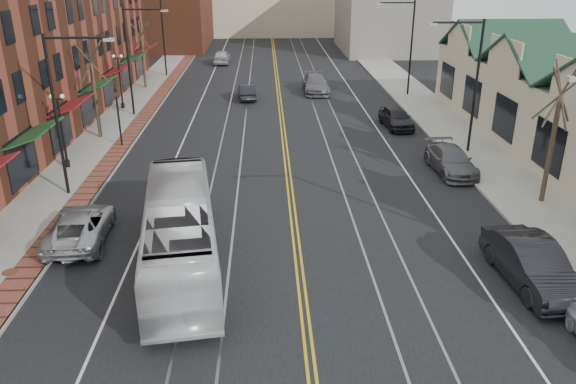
{
  "coord_description": "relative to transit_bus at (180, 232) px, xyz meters",
  "views": [
    {
      "loc": [
        -1.25,
        -11.23,
        11.32
      ],
      "look_at": [
        -0.32,
        11.18,
        2.0
      ],
      "focal_mm": 35.0,
      "sensor_mm": 36.0,
      "label": 1
    }
  ],
  "objects": [
    {
      "name": "sidewalk_left",
      "position": [
        -7.36,
        11.53,
        -1.44
      ],
      "size": [
        4.0,
        120.0,
        0.15
      ],
      "primitive_type": "cube",
      "color": "gray",
      "rests_on": "ground"
    },
    {
      "name": "sidewalk_right",
      "position": [
        16.64,
        11.53,
        -1.44
      ],
      "size": [
        4.0,
        120.0,
        0.15
      ],
      "primitive_type": "cube",
      "color": "gray",
      "rests_on": "ground"
    },
    {
      "name": "backdrop_mid",
      "position": [
        4.64,
        76.53,
        2.98
      ],
      "size": [
        22.0,
        14.0,
        9.0
      ],
      "primitive_type": "cube",
      "color": "beige",
      "rests_on": "ground"
    },
    {
      "name": "backdrop_right",
      "position": [
        19.64,
        56.53,
        3.98
      ],
      "size": [
        12.0,
        16.0,
        11.0
      ],
      "primitive_type": "cube",
      "color": "slate",
      "rests_on": "ground"
    },
    {
      "name": "streetlight_l_1",
      "position": [
        -6.4,
        7.53,
        3.51
      ],
      "size": [
        3.33,
        0.25,
        8.0
      ],
      "color": "black",
      "rests_on": "sidewalk_left"
    },
    {
      "name": "streetlight_l_2",
      "position": [
        -6.4,
        23.53,
        3.51
      ],
      "size": [
        3.33,
        0.25,
        8.0
      ],
      "color": "black",
      "rests_on": "sidewalk_left"
    },
    {
      "name": "streetlight_l_3",
      "position": [
        -6.4,
        39.53,
        3.51
      ],
      "size": [
        3.33,
        0.25,
        8.0
      ],
      "color": "black",
      "rests_on": "sidewalk_left"
    },
    {
      "name": "streetlight_r_1",
      "position": [
        15.69,
        13.53,
        3.51
      ],
      "size": [
        3.33,
        0.25,
        8.0
      ],
      "color": "black",
      "rests_on": "sidewalk_right"
    },
    {
      "name": "streetlight_r_2",
      "position": [
        15.69,
        29.53,
        3.51
      ],
      "size": [
        3.33,
        0.25,
        8.0
      ],
      "color": "black",
      "rests_on": "sidewalk_right"
    },
    {
      "name": "lamppost_l_2",
      "position": [
        -8.16,
        11.53,
        0.69
      ],
      "size": [
        0.84,
        0.28,
        4.27
      ],
      "color": "black",
      "rests_on": "sidewalk_left"
    },
    {
      "name": "lamppost_l_3",
      "position": [
        -8.16,
        25.53,
        0.69
      ],
      "size": [
        0.84,
        0.28,
        4.27
      ],
      "color": "black",
      "rests_on": "sidewalk_left"
    },
    {
      "name": "tree_left_near",
      "position": [
        -7.86,
        17.53,
        2.0
      ],
      "size": [
        1.78,
        1.37,
        6.48
      ],
      "color": "#382B21",
      "rests_on": "sidewalk_left"
    },
    {
      "name": "tree_left_far",
      "position": [
        -7.86,
        33.53,
        1.76
      ],
      "size": [
        1.66,
        1.28,
        6.02
      ],
      "color": "#382B21",
      "rests_on": "sidewalk_left"
    },
    {
      "name": "tree_right_mid",
      "position": [
        17.14,
        5.53,
        2.24
      ],
      "size": [
        1.9,
        1.46,
        6.93
      ],
      "color": "#382B21",
      "rests_on": "sidewalk_right"
    },
    {
      "name": "manhole_far",
      "position": [
        -6.56,
        -0.47,
        -1.36
      ],
      "size": [
        0.6,
        0.6,
        0.02
      ],
      "primitive_type": "cylinder",
      "color": "#592D19",
      "rests_on": "sidewalk_left"
    },
    {
      "name": "traffic_signal",
      "position": [
        -5.96,
        15.53,
        0.83
      ],
      "size": [
        0.18,
        0.15,
        3.8
      ],
      "color": "black",
      "rests_on": "sidewalk_left"
    },
    {
      "name": "transit_bus",
      "position": [
        0.0,
        0.0,
        0.0
      ],
      "size": [
        4.04,
        11.13,
        3.03
      ],
      "primitive_type": "imported",
      "rotation": [
        0.0,
        0.0,
        3.28
      ],
      "color": "silver",
      "rests_on": "ground"
    },
    {
      "name": "parked_suv",
      "position": [
        -4.66,
        2.37,
        -0.81
      ],
      "size": [
        2.68,
        5.23,
        1.41
      ],
      "primitive_type": "imported",
      "rotation": [
        0.0,
        0.0,
        3.21
      ],
      "color": "#ACAEB3",
      "rests_on": "ground"
    },
    {
      "name": "parked_car_b",
      "position": [
        13.21,
        -1.87,
        -0.66
      ],
      "size": [
        2.13,
        5.31,
        1.72
      ],
      "primitive_type": "imported",
      "rotation": [
        0.0,
        0.0,
        0.06
      ],
      "color": "black",
      "rests_on": "ground"
    },
    {
      "name": "parked_car_c",
      "position": [
        13.94,
        10.13,
        -0.8
      ],
      "size": [
        2.22,
        4.99,
        1.42
      ],
      "primitive_type": "imported",
      "rotation": [
        0.0,
        0.0,
        0.05
      ],
      "color": "slate",
      "rests_on": "ground"
    },
    {
      "name": "parked_car_d",
      "position": [
        12.85,
        19.41,
        -0.78
      ],
      "size": [
        2.11,
        4.47,
        1.48
      ],
      "primitive_type": "imported",
      "rotation": [
        0.0,
        0.0,
        0.08
      ],
      "color": "black",
      "rests_on": "ground"
    },
    {
      "name": "distant_car_left",
      "position": [
        1.82,
        28.82,
        -0.87
      ],
      "size": [
        1.75,
        4.03,
        1.29
      ],
      "primitive_type": "imported",
      "rotation": [
        0.0,
        0.0,
        3.24
      ],
      "color": "black",
      "rests_on": "ground"
    },
    {
      "name": "distant_car_right",
      "position": [
        8.04,
        31.25,
        -0.71
      ],
      "size": [
        2.28,
        5.54,
        1.6
      ],
      "primitive_type": "imported",
      "rotation": [
        0.0,
        0.0,
        -0.01
      ],
      "color": "slate",
      "rests_on": "ground"
    },
    {
      "name": "distant_car_far",
      "position": [
        -1.6,
        47.05,
        -0.73
      ],
      "size": [
        1.88,
        4.63,
        1.58
      ],
      "primitive_type": "imported",
      "rotation": [
        0.0,
        0.0,
        3.15
      ],
      "color": "#B7B8BF",
      "rests_on": "ground"
    }
  ]
}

